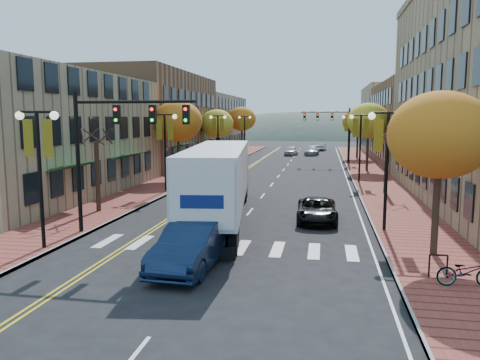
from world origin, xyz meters
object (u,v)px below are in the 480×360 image
at_px(black_suv, 317,210).
at_px(bicycle, 466,272).
at_px(semi_truck, 220,177).
at_px(navy_sedan, 192,245).

relative_size(black_suv, bicycle, 2.46).
bearing_deg(bicycle, black_suv, 23.99).
distance_m(semi_truck, black_suv, 5.71).
height_order(semi_truck, black_suv, semi_truck).
bearing_deg(black_suv, bicycle, -64.34).
bearing_deg(semi_truck, black_suv, -1.79).
height_order(black_suv, bicycle, black_suv).
bearing_deg(bicycle, semi_truck, 45.07).
xyz_separation_m(navy_sedan, black_suv, (4.61, 9.09, -0.23)).
xyz_separation_m(semi_truck, black_suv, (5.38, 0.55, -1.82)).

